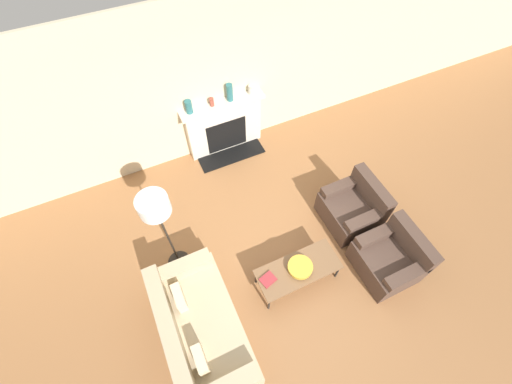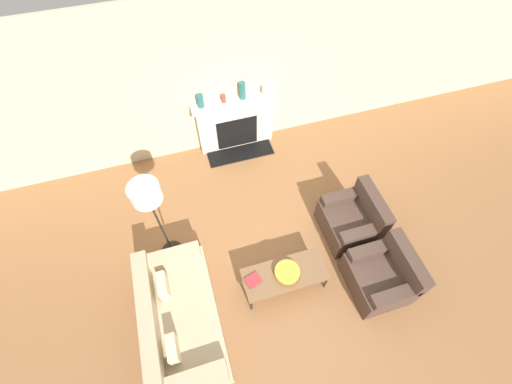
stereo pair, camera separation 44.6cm
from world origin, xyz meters
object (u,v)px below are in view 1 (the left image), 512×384
object	(u,v)px
coffee_table	(298,270)
mantel_vase_left	(189,107)
armchair_near	(390,259)
armchair_far	(353,208)
book	(268,279)
couch	(199,329)
mantel_vase_center_right	(230,92)
mantel_vase_right	(251,90)
mantel_vase_center_left	(212,102)
floor_lamp	(157,213)
fireplace	(225,127)
bowl	(300,267)

from	to	relation	value
coffee_table	mantel_vase_left	world-z (taller)	mantel_vase_left
mantel_vase_left	armchair_near	bearing A→B (deg)	-61.34
coffee_table	mantel_vase_left	xyz separation A→B (m)	(-0.51, 2.99, 0.84)
armchair_far	book	world-z (taller)	armchair_far
couch	mantel_vase_center_right	distance (m)	3.74
armchair_near	book	size ratio (longest dim) A/B	3.55
mantel_vase_center_right	mantel_vase_right	xyz separation A→B (m)	(0.40, 0.00, -0.08)
book	mantel_vase_right	size ratio (longest dim) A/B	1.52
armchair_near	mantel_vase_center_left	bearing A→B (deg)	-156.78
mantel_vase_center_left	mantel_vase_right	xyz separation A→B (m)	(0.73, 0.00, 0.01)
floor_lamp	mantel_vase_center_left	xyz separation A→B (m)	(1.42, 1.97, -0.33)
armchair_near	mantel_vase_right	distance (m)	3.58
armchair_far	armchair_near	bearing A→B (deg)	-0.00
armchair_near	floor_lamp	distance (m)	3.43
mantel_vase_left	mantel_vase_center_right	bearing A→B (deg)	0.00
couch	floor_lamp	bearing A→B (deg)	-1.97
couch	coffee_table	world-z (taller)	couch
floor_lamp	mantel_vase_left	world-z (taller)	floor_lamp
floor_lamp	mantel_vase_center_left	size ratio (longest dim) A/B	11.97
mantel_vase_left	mantel_vase_right	bearing A→B (deg)	0.00
coffee_table	floor_lamp	distance (m)	2.16
mantel_vase_center_right	coffee_table	bearing A→B (deg)	-94.31
fireplace	mantel_vase_center_left	distance (m)	0.66
armchair_near	mantel_vase_right	xyz separation A→B (m)	(-0.72, 3.39, 0.87)
couch	mantel_vase_right	xyz separation A→B (m)	(2.19, 3.14, 0.88)
book	armchair_near	bearing A→B (deg)	-29.21
armchair_far	floor_lamp	size ratio (longest dim) A/B	0.49
mantel_vase_left	fireplace	bearing A→B (deg)	-1.47
fireplace	mantel_vase_right	world-z (taller)	mantel_vase_right
floor_lamp	armchair_far	bearing A→B (deg)	-8.94
bowl	mantel_vase_left	xyz separation A→B (m)	(-0.53, 2.99, 0.75)
mantel_vase_left	bowl	bearing A→B (deg)	-79.98
mantel_vase_left	floor_lamp	bearing A→B (deg)	-117.47
armchair_far	mantel_vase_left	distance (m)	3.18
bowl	mantel_vase_center_left	distance (m)	3.08
armchair_near	fireplace	bearing A→B (deg)	-159.27
fireplace	couch	xyz separation A→B (m)	(-1.64, -3.12, -0.24)
armchair_near	mantel_vase_left	distance (m)	3.97
couch	mantel_vase_center_left	bearing A→B (deg)	-24.98
fireplace	mantel_vase_left	size ratio (longest dim) A/B	6.46
armchair_near	floor_lamp	world-z (taller)	floor_lamp
book	floor_lamp	size ratio (longest dim) A/B	0.14
fireplace	mantel_vase_left	world-z (taller)	mantel_vase_left
fireplace	book	xyz separation A→B (m)	(-0.54, -2.94, -0.11)
mantel_vase_center_left	mantel_vase_center_right	bearing A→B (deg)	0.00
couch	bowl	bearing A→B (deg)	-84.82
coffee_table	mantel_vase_center_right	size ratio (longest dim) A/B	3.82
book	mantel_vase_right	bearing A→B (deg)	54.25
mantel_vase_center_right	mantel_vase_right	distance (m)	0.40
armchair_far	mantel_vase_center_left	distance (m)	2.95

